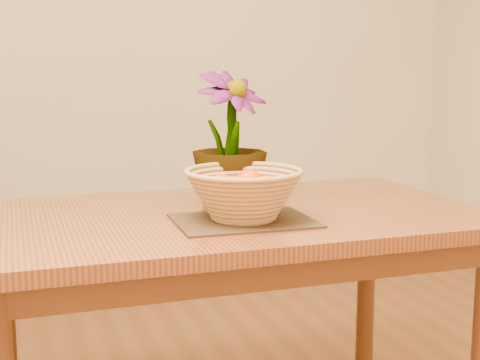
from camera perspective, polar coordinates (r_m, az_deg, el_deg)
name	(u,v)px	position (r m, az deg, el deg)	size (l,w,h in m)	color
wall_back	(118,31)	(3.73, -10.35, 12.43)	(4.00, 0.02, 2.70)	#F7E7BC
table	(231,242)	(1.89, -0.77, -5.32)	(1.40, 0.80, 0.75)	brown
placemat	(244,221)	(1.74, 0.32, -3.49)	(0.36, 0.27, 0.01)	#3E2816
wicker_basket	(244,196)	(1.73, 0.32, -1.40)	(0.31, 0.31, 0.13)	#A77245
orange_pile	(244,187)	(1.73, 0.32, -0.60)	(0.17, 0.17, 0.07)	#E55203
potted_plant	(229,138)	(1.93, -0.90, 3.57)	(0.22, 0.22, 0.39)	#174212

